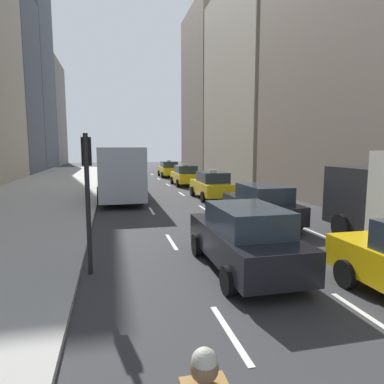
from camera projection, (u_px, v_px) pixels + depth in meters
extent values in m
cube|color=#ADAAA3|center=(38.00, 195.00, 22.82)|extent=(8.00, 66.00, 0.15)
cube|color=white|center=(229.00, 333.00, 6.03)|extent=(0.12, 2.00, 0.01)
cube|color=white|center=(171.00, 242.00, 11.82)|extent=(0.12, 2.00, 0.01)
cube|color=white|center=(152.00, 211.00, 17.61)|extent=(0.12, 2.00, 0.01)
cube|color=white|center=(142.00, 195.00, 23.41)|extent=(0.12, 2.00, 0.01)
cube|color=white|center=(136.00, 186.00, 29.20)|extent=(0.12, 2.00, 0.01)
cube|color=white|center=(131.00, 179.00, 34.99)|extent=(0.12, 2.00, 0.01)
cube|color=white|center=(129.00, 175.00, 40.78)|extent=(0.12, 2.00, 0.01)
cube|color=white|center=(126.00, 171.00, 46.57)|extent=(0.12, 2.00, 0.01)
cube|color=white|center=(365.00, 315.00, 6.67)|extent=(0.12, 2.00, 0.01)
cube|color=white|center=(247.00, 237.00, 12.46)|extent=(0.12, 2.00, 0.01)
cube|color=white|center=(204.00, 209.00, 18.25)|extent=(0.12, 2.00, 0.01)
cube|color=white|center=(182.00, 194.00, 24.04)|extent=(0.12, 2.00, 0.01)
cube|color=white|center=(168.00, 185.00, 29.83)|extent=(0.12, 2.00, 0.01)
cube|color=white|center=(159.00, 179.00, 35.62)|extent=(0.12, 2.00, 0.01)
cube|color=white|center=(152.00, 174.00, 41.42)|extent=(0.12, 2.00, 0.01)
cube|color=white|center=(147.00, 171.00, 47.21)|extent=(0.12, 2.00, 0.01)
cube|color=white|center=(316.00, 233.00, 13.09)|extent=(0.12, 2.00, 0.01)
cube|color=white|center=(253.00, 207.00, 18.88)|extent=(0.12, 2.00, 0.01)
cube|color=white|center=(220.00, 193.00, 24.68)|extent=(0.12, 2.00, 0.01)
cube|color=white|center=(199.00, 184.00, 30.47)|extent=(0.12, 2.00, 0.01)
cube|color=white|center=(185.00, 178.00, 36.26)|extent=(0.12, 2.00, 0.01)
cube|color=white|center=(175.00, 174.00, 42.05)|extent=(0.12, 2.00, 0.01)
cube|color=white|center=(167.00, 171.00, 47.84)|extent=(0.12, 2.00, 0.01)
cube|color=#4C515B|center=(8.00, 84.00, 41.01)|extent=(6.00, 10.04, 21.65)
cube|color=#4C515B|center=(26.00, 43.00, 50.63)|extent=(6.00, 11.40, 37.14)
cube|color=slate|center=(45.00, 114.00, 63.96)|extent=(6.00, 13.22, 18.97)
cube|color=#A89E89|center=(252.00, 84.00, 34.67)|extent=(6.00, 15.19, 19.28)
cube|color=gray|center=(211.00, 92.00, 48.71)|extent=(6.00, 13.41, 22.33)
cube|color=yellow|center=(169.00, 171.00, 37.89)|extent=(1.80, 4.40, 0.76)
cube|color=#28333D|center=(169.00, 164.00, 37.54)|extent=(1.58, 2.29, 0.64)
cube|color=#F2E599|center=(169.00, 161.00, 37.49)|extent=(0.44, 0.20, 0.14)
cylinder|color=black|center=(159.00, 173.00, 39.05)|extent=(0.22, 0.66, 0.66)
cylinder|color=black|center=(174.00, 173.00, 39.46)|extent=(0.22, 0.66, 0.66)
cylinder|color=black|center=(162.00, 175.00, 36.42)|extent=(0.22, 0.66, 0.66)
cylinder|color=black|center=(179.00, 175.00, 36.82)|extent=(0.22, 0.66, 0.66)
cylinder|color=black|center=(346.00, 274.00, 7.95)|extent=(0.22, 0.66, 0.66)
cube|color=yellow|center=(211.00, 188.00, 21.75)|extent=(1.80, 4.40, 0.76)
cube|color=#28333D|center=(213.00, 177.00, 21.40)|extent=(1.58, 2.29, 0.64)
cube|color=#F2E599|center=(213.00, 171.00, 21.35)|extent=(0.44, 0.20, 0.14)
cylinder|color=black|center=(193.00, 191.00, 22.91)|extent=(0.22, 0.66, 0.66)
cylinder|color=black|center=(218.00, 191.00, 23.32)|extent=(0.22, 0.66, 0.66)
cylinder|color=black|center=(203.00, 197.00, 20.28)|extent=(0.22, 0.66, 0.66)
cylinder|color=black|center=(232.00, 196.00, 20.68)|extent=(0.22, 0.66, 0.66)
cube|color=yellow|center=(185.00, 177.00, 29.49)|extent=(1.80, 4.40, 0.76)
cube|color=#28333D|center=(186.00, 169.00, 29.15)|extent=(1.58, 2.29, 0.64)
cube|color=#F2E599|center=(186.00, 165.00, 29.10)|extent=(0.44, 0.20, 0.14)
cylinder|color=black|center=(172.00, 180.00, 30.65)|extent=(0.22, 0.66, 0.66)
cylinder|color=black|center=(192.00, 180.00, 31.06)|extent=(0.22, 0.66, 0.66)
cylinder|color=black|center=(178.00, 183.00, 28.02)|extent=(0.22, 0.66, 0.66)
cylinder|color=black|center=(199.00, 183.00, 28.43)|extent=(0.22, 0.66, 0.66)
cube|color=black|center=(260.00, 208.00, 14.60)|extent=(1.80, 4.75, 0.73)
cube|color=#28333D|center=(264.00, 193.00, 14.24)|extent=(1.58, 2.47, 0.64)
cylinder|color=black|center=(229.00, 211.00, 15.87)|extent=(0.22, 0.66, 0.66)
cylinder|color=black|center=(265.00, 209.00, 16.28)|extent=(0.22, 0.66, 0.66)
cylinder|color=black|center=(254.00, 225.00, 13.03)|extent=(0.22, 0.66, 0.66)
cylinder|color=black|center=(297.00, 222.00, 13.43)|extent=(0.22, 0.66, 0.66)
cube|color=black|center=(243.00, 243.00, 9.08)|extent=(1.80, 4.62, 0.79)
cube|color=#28333D|center=(248.00, 219.00, 8.72)|extent=(1.58, 2.40, 0.64)
cylinder|color=black|center=(197.00, 245.00, 10.31)|extent=(0.22, 0.66, 0.66)
cylinder|color=black|center=(253.00, 241.00, 10.72)|extent=(0.22, 0.66, 0.66)
cylinder|color=black|center=(229.00, 281.00, 7.54)|extent=(0.22, 0.66, 0.66)
cylinder|color=black|center=(302.00, 274.00, 7.95)|extent=(0.22, 0.66, 0.66)
cube|color=#B7BCC1|center=(120.00, 169.00, 22.96)|extent=(2.50, 11.60, 2.90)
cube|color=#28333D|center=(118.00, 161.00, 28.47)|extent=(2.30, 0.12, 1.40)
cube|color=#28333D|center=(101.00, 164.00, 22.64)|extent=(0.08, 9.86, 1.10)
cube|color=yellow|center=(118.00, 150.00, 28.35)|extent=(1.50, 0.10, 0.36)
cylinder|color=black|center=(103.00, 183.00, 26.32)|extent=(0.30, 1.00, 1.00)
cylinder|color=black|center=(135.00, 183.00, 26.88)|extent=(0.30, 1.00, 1.00)
cylinder|color=black|center=(100.00, 195.00, 19.77)|extent=(0.30, 1.00, 1.00)
cylinder|color=black|center=(143.00, 194.00, 20.33)|extent=(0.30, 1.00, 1.00)
cube|color=#262628|center=(369.00, 197.00, 12.21)|extent=(2.10, 2.40, 2.10)
cube|color=#28333D|center=(348.00, 185.00, 13.28)|extent=(1.90, 0.10, 0.90)
cylinder|color=black|center=(342.00, 227.00, 12.10)|extent=(0.28, 0.90, 0.90)
sphere|color=brown|center=(204.00, 368.00, 2.59)|extent=(0.22, 0.22, 0.22)
sphere|color=#B2AD9E|center=(204.00, 361.00, 2.59)|extent=(0.20, 0.20, 0.20)
cylinder|color=black|center=(88.00, 205.00, 8.62)|extent=(0.12, 0.12, 3.60)
cube|color=black|center=(86.00, 151.00, 8.62)|extent=(0.24, 0.20, 0.72)
sphere|color=red|center=(86.00, 142.00, 8.70)|extent=(0.14, 0.14, 0.14)
sphere|color=#4C3F14|center=(87.00, 151.00, 8.73)|extent=(0.14, 0.14, 0.14)
sphere|color=#198C2D|center=(87.00, 160.00, 8.76)|extent=(0.14, 0.14, 0.14)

